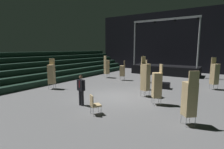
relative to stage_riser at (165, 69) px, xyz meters
The scene contains 16 objects.
ground_plane 11.41m from the stage_riser, 90.00° to the right, with size 22.00×30.00×0.10m, color slate.
arena_end_wall 4.93m from the stage_riser, 90.00° to the left, with size 22.00×0.30×8.00m, color black.
bleacher_bank_left 13.60m from the stage_riser, 130.10° to the right, with size 4.50×24.00×2.70m.
stage_riser is the anchor object (origin of this frame).
man_with_tie 13.84m from the stage_riser, 92.47° to the right, with size 0.57×0.27×1.68m.
chair_stack_front_left 5.95m from the stage_riser, 92.64° to the right, with size 0.62×0.62×2.05m.
chair_stack_front_right 11.83m from the stage_riser, 76.50° to the right, with size 0.61×0.61×2.22m.
chair_stack_mid_left 7.79m from the stage_riser, 47.60° to the right, with size 0.62×0.62×2.39m.
chair_stack_mid_right 10.45m from the stage_riser, 81.08° to the right, with size 0.54×0.54×2.56m.
chair_stack_mid_centre 14.13m from the stage_riser, 70.75° to the right, with size 0.62×0.62×2.22m.
chair_stack_rear_left 7.29m from the stage_riser, 128.32° to the right, with size 0.58×0.58×2.31m.
chair_stack_rear_right 8.64m from the stage_riser, 83.93° to the right, with size 0.54×0.54×1.96m.
chair_stack_rear_centre 13.19m from the stage_riser, 112.91° to the right, with size 0.60×0.60×2.31m.
chair_stack_aisle_left 6.55m from the stage_riser, 111.40° to the right, with size 0.55×0.55×1.88m.
equipment_road_case 7.69m from the stage_riser, 74.98° to the right, with size 0.90×0.60×0.46m, color black.
loose_chair_near_man 14.50m from the stage_riser, 86.82° to the right, with size 0.61×0.61×0.95m.
Camera 1 is at (5.60, -9.06, 3.04)m, focal length 27.53 mm.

